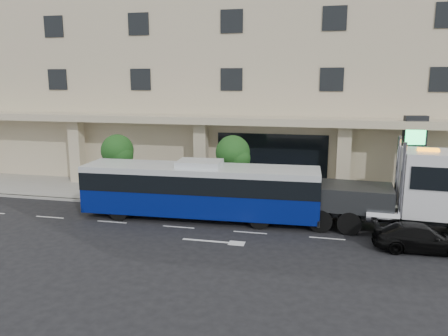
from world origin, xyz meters
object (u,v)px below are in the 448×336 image
Objects in this scene: city_bus at (200,189)px; black_sedan at (421,238)px; tow_truck at (404,195)px; signage_pylon at (413,160)px.

city_bus is 11.87m from black_sedan.
tow_truck is 2.51× the size of black_sedan.
city_bus is 13.70m from signage_pylon.
tow_truck is (11.10, 0.08, 0.30)m from city_bus.
signage_pylon reaches higher than city_bus.
tow_truck is at bearing -114.44° from signage_pylon.
black_sedan is (0.46, -2.55, -1.42)m from tow_truck.
tow_truck reaches higher than city_bus.
city_bus is 1.25× the size of tow_truck.
signage_pylon is (1.36, 5.48, 0.96)m from tow_truck.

